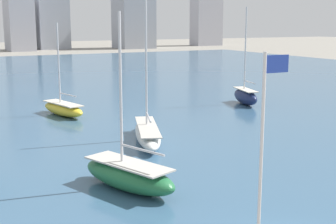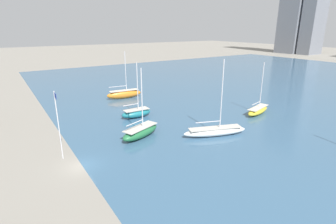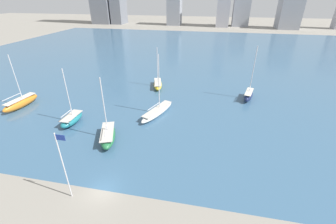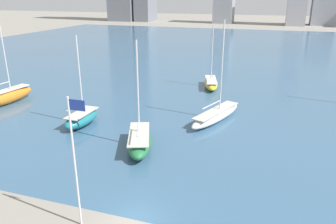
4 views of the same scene
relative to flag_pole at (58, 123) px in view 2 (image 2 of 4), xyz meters
name	(u,v)px [view 2 (image 2 of 4)]	position (x,y,z in m)	size (l,w,h in m)	color
ground_plane	(82,166)	(3.37, 1.64, -5.24)	(500.00, 500.00, 0.00)	gray
flag_pole	(58,123)	(0.00, 0.00, 0.00)	(1.24, 0.14, 9.55)	silver
sailboat_white	(215,131)	(5.41, 23.08, -4.42)	(5.71, 10.94, 12.62)	white
sailboat_yellow	(258,110)	(1.71, 38.52, -4.41)	(4.08, 8.14, 10.60)	yellow
sailboat_orange	(124,94)	(-25.40, 20.52, -4.12)	(2.95, 9.06, 11.68)	orange
sailboat_green	(141,132)	(-0.82, 12.42, -4.27)	(5.15, 8.20, 11.31)	#236B3D
sailboat_teal	(136,113)	(-10.23, 16.36, -4.30)	(2.63, 6.21, 10.98)	#1E757F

